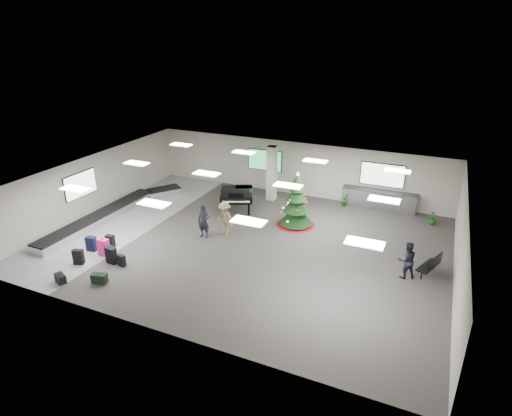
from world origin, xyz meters
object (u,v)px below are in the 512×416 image
at_px(traveler_bench, 407,260).
at_px(potted_plant_left, 345,200).
at_px(bench, 431,264).
at_px(grand_piano, 237,195).
at_px(pink_suitcase, 104,247).
at_px(baggage_carousel, 114,212).
at_px(traveler_a, 204,221).
at_px(traveler_b, 225,218).
at_px(potted_plant_right, 433,218).
at_px(service_counter, 379,200).
at_px(christmas_tree, 296,207).

relative_size(traveler_bench, potted_plant_left, 1.97).
height_order(bench, traveler_bench, traveler_bench).
height_order(grand_piano, bench, grand_piano).
height_order(grand_piano, potted_plant_left, grand_piano).
xyz_separation_m(pink_suitcase, traveler_bench, (12.40, 3.54, 0.39)).
relative_size(baggage_carousel, traveler_bench, 6.15).
relative_size(traveler_a, traveler_b, 1.01).
height_order(traveler_b, potted_plant_right, traveler_b).
relative_size(service_counter, grand_piano, 1.50).
distance_m(traveler_bench, potted_plant_left, 7.58).
bearing_deg(traveler_bench, traveler_b, -33.30).
bearing_deg(grand_piano, baggage_carousel, -173.70).
bearing_deg(service_counter, baggage_carousel, -152.33).
bearing_deg(pink_suitcase, traveler_a, 48.96).
distance_m(pink_suitcase, traveler_bench, 12.90).
bearing_deg(pink_suitcase, traveler_b, 48.05).
relative_size(christmas_tree, potted_plant_right, 4.06).
bearing_deg(service_counter, traveler_a, -135.47).
bearing_deg(potted_plant_right, traveler_a, -148.74).
bearing_deg(potted_plant_right, service_counter, 162.28).
relative_size(bench, potted_plant_left, 1.79).
distance_m(grand_piano, bench, 10.63).
height_order(bench, traveler_a, traveler_a).
distance_m(grand_piano, traveler_bench, 9.94).
distance_m(christmas_tree, bench, 7.03).
distance_m(baggage_carousel, traveler_a, 5.79).
height_order(service_counter, traveler_bench, traveler_bench).
height_order(grand_piano, traveler_bench, traveler_bench).
xyz_separation_m(christmas_tree, potted_plant_right, (6.39, 2.93, -0.63)).
distance_m(service_counter, potted_plant_left, 1.83).
height_order(service_counter, bench, service_counter).
height_order(pink_suitcase, bench, bench).
distance_m(pink_suitcase, traveler_a, 4.64).
distance_m(christmas_tree, traveler_b, 3.72).
relative_size(christmas_tree, traveler_b, 1.72).
bearing_deg(traveler_bench, bench, -175.88).
bearing_deg(grand_piano, bench, -40.13).
relative_size(service_counter, potted_plant_right, 5.71).
bearing_deg(traveler_bench, traveler_a, -28.71).
bearing_deg(traveler_bench, service_counter, -102.03).
relative_size(service_counter, pink_suitcase, 4.97).
bearing_deg(christmas_tree, baggage_carousel, -162.81).
bearing_deg(traveler_bench, pink_suitcase, -13.76).
height_order(potted_plant_left, potted_plant_right, potted_plant_left).
bearing_deg(service_counter, potted_plant_left, -168.55).
relative_size(grand_piano, potted_plant_right, 3.82).
distance_m(bench, potted_plant_left, 7.61).
distance_m(bench, traveler_b, 9.42).
xyz_separation_m(bench, traveler_bench, (-0.93, -0.62, 0.30)).
bearing_deg(christmas_tree, traveler_bench, -27.63).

